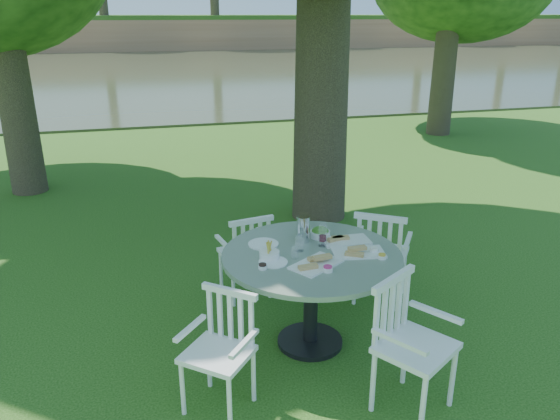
{
  "coord_description": "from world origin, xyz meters",
  "views": [
    {
      "loc": [
        -1.32,
        -4.7,
        2.69
      ],
      "look_at": [
        0.0,
        0.2,
        0.85
      ],
      "focal_mm": 35.0,
      "sensor_mm": 36.0,
      "label": 1
    }
  ],
  "objects": [
    {
      "name": "ground",
      "position": [
        0.0,
        0.0,
        0.0
      ],
      "size": [
        140.0,
        140.0,
        0.0
      ],
      "primitive_type": "plane",
      "color": "#18400D",
      "rests_on": "ground"
    },
    {
      "name": "table",
      "position": [
        -0.02,
        -0.87,
        0.7
      ],
      "size": [
        1.47,
        1.47,
        0.85
      ],
      "color": "black",
      "rests_on": "ground"
    },
    {
      "name": "chair_ne",
      "position": [
        0.83,
        -0.37,
        0.56
      ],
      "size": [
        0.65,
        0.65,
        0.96
      ],
      "rotation": [
        0.0,
        0.0,
        -3.74
      ],
      "color": "white",
      "rests_on": "ground"
    },
    {
      "name": "chair_nw",
      "position": [
        -0.36,
        0.05,
        0.52
      ],
      "size": [
        0.51,
        0.49,
        0.88
      ],
      "rotation": [
        0.0,
        0.0,
        -2.96
      ],
      "color": "white",
      "rests_on": "ground"
    },
    {
      "name": "chair_sw",
      "position": [
        -0.85,
        -1.4,
        0.51
      ],
      "size": [
        0.6,
        0.6,
        0.87
      ],
      "rotation": [
        0.0,
        0.0,
        -0.71
      ],
      "color": "white",
      "rests_on": "ground"
    },
    {
      "name": "chair_se",
      "position": [
        0.38,
        -1.75,
        0.58
      ],
      "size": [
        0.67,
        0.66,
        0.98
      ],
      "rotation": [
        0.0,
        0.0,
        0.56
      ],
      "color": "white",
      "rests_on": "ground"
    },
    {
      "name": "tableware",
      "position": [
        0.01,
        -0.79,
        0.89
      ],
      "size": [
        1.08,
        0.83,
        0.23
      ],
      "color": "white",
      "rests_on": "table"
    },
    {
      "name": "river",
      "position": [
        0.0,
        23.0,
        0.0
      ],
      "size": [
        100.0,
        28.0,
        0.12
      ],
      "primitive_type": "cube",
      "color": "#313720",
      "rests_on": "ground"
    }
  ]
}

